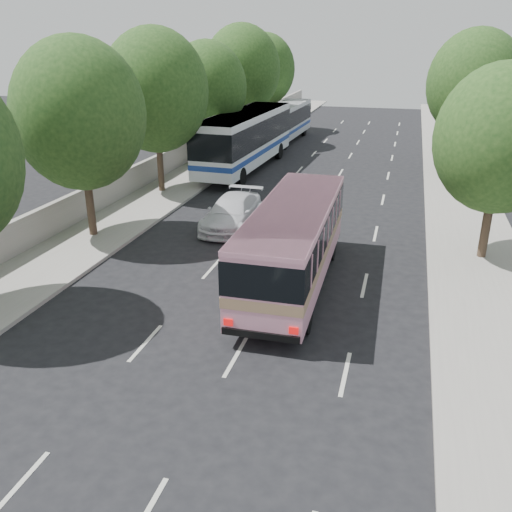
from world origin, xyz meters
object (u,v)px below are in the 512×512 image
(white_pickup, at_px, (232,212))
(tour_coach_rear, at_px, (285,119))
(pink_bus, at_px, (294,237))
(pink_taxi, at_px, (284,254))
(tour_coach_front, at_px, (246,136))

(white_pickup, xyz_separation_m, tour_coach_rear, (-2.72, 23.70, 1.16))
(pink_bus, height_order, white_pickup, pink_bus)
(tour_coach_rear, bearing_deg, pink_taxi, -75.20)
(tour_coach_front, distance_m, tour_coach_rear, 11.57)
(pink_bus, relative_size, pink_taxi, 2.04)
(pink_bus, height_order, tour_coach_front, tour_coach_front)
(tour_coach_rear, bearing_deg, tour_coach_front, -88.83)
(tour_coach_front, bearing_deg, pink_bus, -65.87)
(pink_taxi, bearing_deg, tour_coach_front, 113.53)
(pink_bus, bearing_deg, white_pickup, 125.02)
(pink_bus, height_order, pink_taxi, pink_bus)
(pink_taxi, bearing_deg, tour_coach_rear, 104.90)
(tour_coach_front, bearing_deg, tour_coach_rear, 91.45)
(pink_bus, relative_size, tour_coach_front, 0.74)
(white_pickup, height_order, tour_coach_rear, tour_coach_rear)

